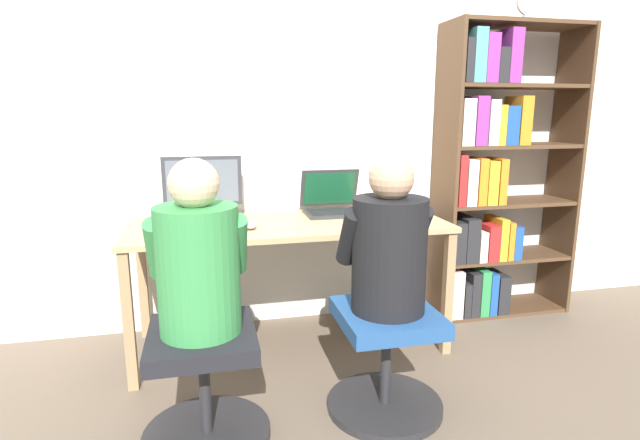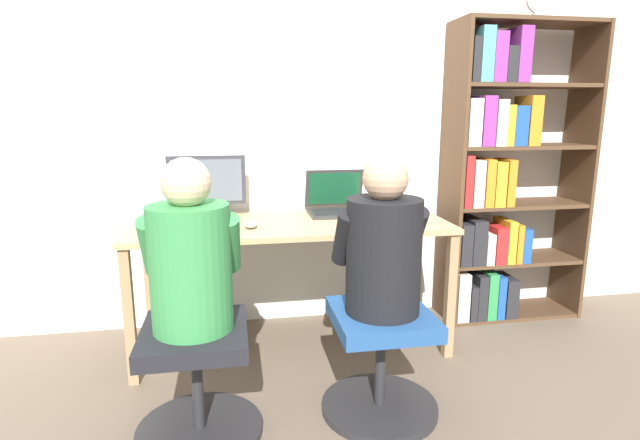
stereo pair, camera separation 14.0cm
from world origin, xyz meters
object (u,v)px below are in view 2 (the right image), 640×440
keyboard (198,227)px  person_at_monitor (190,257)px  bookshelf (498,182)px  desk_clock (539,0)px  laptop (338,205)px  desktop_monitor (207,185)px  office_chair_right (381,358)px  office_chair_left (197,378)px  person_at_laptop (383,246)px

keyboard → person_at_monitor: person_at_monitor is taller
bookshelf → desk_clock: size_ratio=10.98×
bookshelf → desk_clock: (0.12, -0.08, 1.08)m
laptop → person_at_monitor: 1.27m
desktop_monitor → bookshelf: size_ratio=0.24×
desk_clock → office_chair_right: bearing=-144.0°
desktop_monitor → keyboard: bearing=-97.2°
office_chair_left → desk_clock: size_ratio=3.09×
person_at_monitor → person_at_laptop: person_at_monitor is taller
desktop_monitor → office_chair_left: 1.20m
office_chair_right → person_at_laptop: bearing=90.0°
person_at_laptop → keyboard: bearing=141.8°
person_at_monitor → bookshelf: 2.09m
bookshelf → keyboard: bearing=-171.5°
desktop_monitor → office_chair_left: (-0.03, -0.99, -0.67)m
keyboard → office_chair_left: size_ratio=0.80×
desktop_monitor → person_at_laptop: 1.24m
desktop_monitor → office_chair_left: bearing=-91.6°
laptop → office_chair_right: (0.00, -0.95, -0.53)m
desktop_monitor → bookshelf: bearing=-0.9°
desktop_monitor → person_at_laptop: (0.78, -0.95, -0.15)m
keyboard → office_chair_left: keyboard is taller
laptop → person_at_laptop: person_at_laptop is taller
person_at_laptop → desk_clock: size_ratio=3.99×
bookshelf → desk_clock: bearing=-33.1°
person_at_monitor → bookshelf: size_ratio=0.37×
desktop_monitor → person_at_monitor: (-0.03, -0.99, -0.15)m
desktop_monitor → office_chair_left: size_ratio=0.84×
office_chair_left → desk_clock: (1.98, 0.88, 1.73)m
office_chair_left → bookshelf: bookshelf is taller
keyboard → bookshelf: size_ratio=0.23×
desk_clock → bookshelf: bearing=146.9°
desktop_monitor → office_chair_right: 1.41m
office_chair_right → person_at_monitor: 0.97m
desktop_monitor → laptop: desktop_monitor is taller
laptop → office_chair_left: 1.38m
office_chair_left → person_at_laptop: bearing=2.8°
laptop → bookshelf: size_ratio=0.19×
person_at_laptop → desk_clock: 1.88m
office_chair_right → person_at_laptop: (0.00, 0.01, 0.52)m
bookshelf → person_at_monitor: bearing=-152.7°
laptop → desktop_monitor: bearing=179.7°
person_at_monitor → person_at_laptop: size_ratio=1.01×
laptop → keyboard: size_ratio=0.86×
desktop_monitor → keyboard: size_ratio=1.04×
keyboard → person_at_laptop: 1.04m
desk_clock → laptop: bearing=174.8°
person_at_laptop → desk_clock: bearing=35.8°
office_chair_right → keyboard: bearing=141.6°
laptop → office_chair_left: (-0.81, -0.99, -0.53)m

